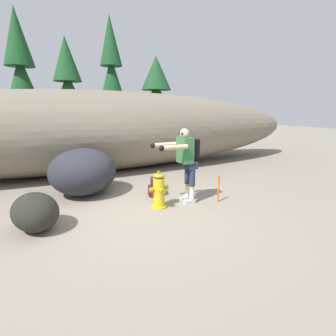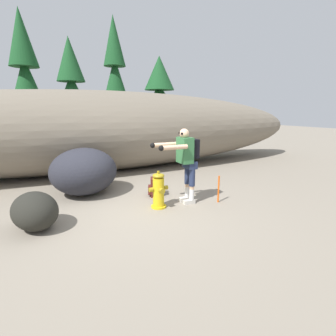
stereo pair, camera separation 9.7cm
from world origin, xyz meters
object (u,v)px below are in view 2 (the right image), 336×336
object	(u,v)px
fire_hydrant	(159,191)
utility_worker	(186,157)
boulder_large	(35,211)
boulder_mid	(84,171)
spare_backpack	(155,187)
survey_stake	(219,189)

from	to	relation	value
fire_hydrant	utility_worker	xyz separation A→B (m)	(0.63, -0.01, 0.67)
fire_hydrant	boulder_large	bearing A→B (deg)	179.18
boulder_mid	fire_hydrant	bearing A→B (deg)	-53.21
utility_worker	boulder_large	size ratio (longest dim) A/B	1.75
fire_hydrant	utility_worker	bearing A→B (deg)	-0.92
fire_hydrant	boulder_mid	distance (m)	2.06
spare_backpack	boulder_large	world-z (taller)	boulder_large
fire_hydrant	boulder_mid	xyz separation A→B (m)	(-1.23, 1.64, 0.20)
fire_hydrant	boulder_mid	world-z (taller)	boulder_mid
fire_hydrant	boulder_mid	size ratio (longest dim) A/B	0.49
fire_hydrant	boulder_large	xyz separation A→B (m)	(-2.29, 0.03, -0.04)
survey_stake	spare_backpack	bearing A→B (deg)	137.01
boulder_large	survey_stake	bearing A→B (deg)	-5.27
boulder_large	boulder_mid	bearing A→B (deg)	56.59
fire_hydrant	spare_backpack	bearing A→B (deg)	72.74
boulder_mid	spare_backpack	bearing A→B (deg)	-32.54
utility_worker	boulder_large	distance (m)	3.01
utility_worker	spare_backpack	xyz separation A→B (m)	(-0.41, 0.73, -0.81)
spare_backpack	survey_stake	world-z (taller)	survey_stake
spare_backpack	boulder_mid	xyz separation A→B (m)	(-1.45, 0.93, 0.34)
spare_backpack	boulder_large	xyz separation A→B (m)	(-2.51, -0.68, 0.11)
spare_backpack	boulder_mid	distance (m)	1.76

